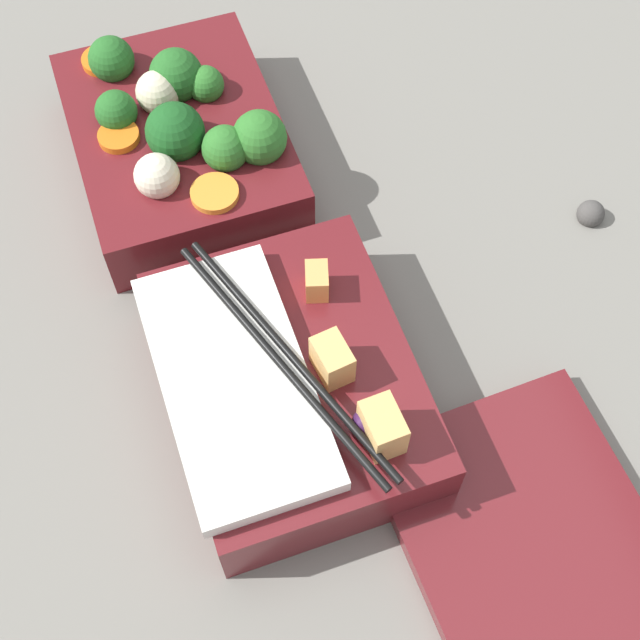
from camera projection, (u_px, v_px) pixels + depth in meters
ground_plane at (240, 255)px, 0.65m from camera, size 3.00×3.00×0.00m
bento_tray_vegetable at (179, 138)px, 0.66m from camera, size 0.20×0.15×0.08m
bento_tray_rice at (282, 386)px, 0.56m from camera, size 0.20×0.15×0.08m
bento_lid at (533, 545)px, 0.54m from camera, size 0.20×0.15×0.01m
pebble_0 at (591, 214)px, 0.66m from camera, size 0.02×0.02×0.02m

